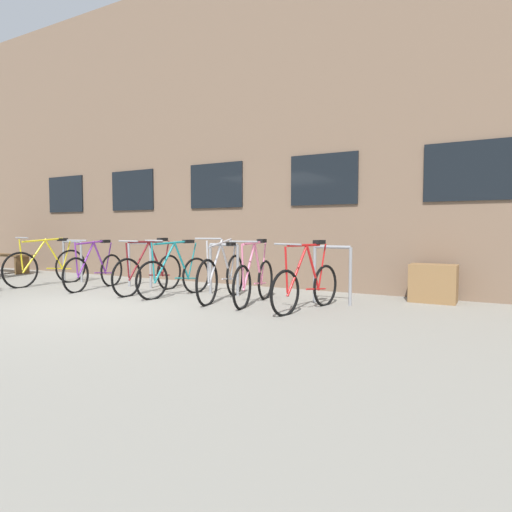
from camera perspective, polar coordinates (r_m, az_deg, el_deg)
The scene contains 12 objects.
ground_plane at distance 7.11m, azimuth -19.86°, elevation -6.09°, with size 42.00×42.00×0.00m, color gray.
storefront_building at distance 11.86m, azimuth 2.21°, elevation 13.73°, with size 28.00×5.28×6.53m.
bike_rack at distance 8.38m, azimuth -9.91°, elevation -0.71°, with size 6.63×0.05×0.91m.
bicycle_pink at distance 6.84m, azimuth -0.18°, elevation -3.09°, with size 0.44×1.65×1.02m.
bicycle_teal at distance 7.74m, azimuth -10.41°, elevation -2.40°, with size 0.45×1.64×1.00m.
bicycle_red at distance 6.33m, azimuth 6.57°, elevation -3.72°, with size 0.49×1.64×1.02m.
bicycle_purple at distance 9.05m, azimuth -20.15°, elevation -1.71°, with size 0.45×1.67×0.99m.
bicycle_silver at distance 7.21m, azimuth -4.40°, elevation -2.60°, with size 0.47×1.81×1.05m.
bicycle_yellow at distance 10.08m, azimuth -25.45°, elevation -1.18°, with size 0.44×1.83×1.02m.
bicycle_maroon at distance 8.22m, azimuth -13.64°, elevation -2.03°, with size 0.44×1.78×1.01m.
wooden_bench at distance 13.46m, azimuth -29.70°, elevation -0.32°, with size 1.78×0.40×0.50m.
planter_box at distance 7.53m, azimuth 21.96°, elevation -3.29°, with size 0.70×0.44×0.60m, color olive.
Camera 1 is at (5.31, -4.57, 1.16)m, focal length 30.90 mm.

